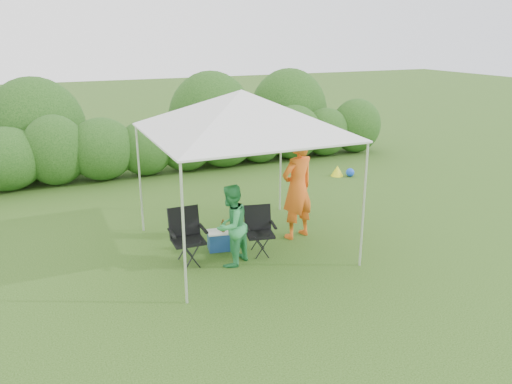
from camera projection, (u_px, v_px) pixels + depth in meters
name	position (u px, v px, depth m)	size (l,w,h in m)	color
ground	(254.00, 257.00, 8.67)	(70.00, 70.00, 0.00)	#3A5F1E
hedge	(167.00, 143.00, 13.65)	(14.03, 1.53, 1.80)	#2A561B
canopy	(242.00, 112.00, 8.35)	(3.10, 3.10, 2.83)	silver
chair_right	(259.00, 227.00, 8.74)	(0.60, 0.56, 0.84)	black
chair_left	(186.00, 232.00, 8.36)	(0.59, 0.54, 0.94)	black
man	(297.00, 188.00, 9.26)	(0.71, 0.47, 1.95)	orange
woman	(231.00, 226.00, 8.21)	(0.68, 0.53, 1.39)	green
cooler	(219.00, 240.00, 8.93)	(0.47, 0.37, 0.35)	navy
bottle	(223.00, 225.00, 8.83)	(0.06, 0.06, 0.23)	#592D0C
lawn_toy	(341.00, 171.00, 13.51)	(0.57, 0.48, 0.29)	#F4F419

